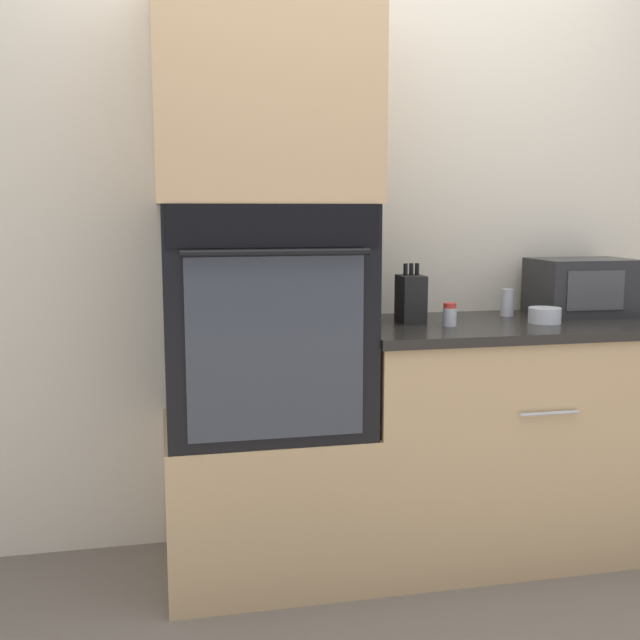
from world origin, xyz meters
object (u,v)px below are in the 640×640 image
bowl (545,315)px  condiment_jar_near (507,303)px  knife_block (411,299)px  condiment_jar_far (405,306)px  condiment_jar_mid (450,315)px  wall_oven (263,317)px  microwave (582,287)px

bowl → condiment_jar_near: size_ratio=1.12×
knife_block → condiment_jar_far: 0.13m
condiment_jar_mid → wall_oven: bearing=175.3°
wall_oven → microwave: bearing=5.1°
knife_block → wall_oven: bearing=-174.7°
condiment_jar_mid → bowl: bearing=-1.2°
knife_block → condiment_jar_far: knife_block is taller
microwave → condiment_jar_mid: bearing=-164.9°
bowl → condiment_jar_near: condiment_jar_near is taller
microwave → knife_block: 0.75m
microwave → condiment_jar_near: microwave is taller
condiment_jar_mid → condiment_jar_far: bearing=113.6°
knife_block → microwave: bearing=4.9°
wall_oven → bowl: size_ratio=6.51×
wall_oven → knife_block: (0.57, 0.05, 0.05)m
wall_oven → knife_block: size_ratio=3.52×
microwave → knife_block: (-0.75, -0.06, -0.02)m
microwave → bowl: bearing=-145.2°
microwave → condiment_jar_far: microwave is taller
condiment_jar_mid → knife_block: bearing=136.6°
bowl → condiment_jar_far: (-0.48, 0.23, 0.02)m
condiment_jar_far → knife_block: bearing=-97.4°
condiment_jar_near → microwave: bearing=-5.0°
microwave → condiment_jar_mid: size_ratio=4.59×
knife_block → condiment_jar_mid: bearing=-43.4°
wall_oven → bowl: 1.06m
knife_block → condiment_jar_mid: size_ratio=2.63×
wall_oven → microwave: 1.32m
wall_oven → condiment_jar_far: bearing=16.3°
knife_block → bowl: 0.51m
wall_oven → condiment_jar_mid: bearing=-4.7°
microwave → condiment_jar_far: bearing=175.9°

